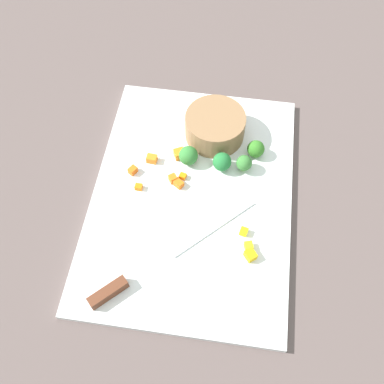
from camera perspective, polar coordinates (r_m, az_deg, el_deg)
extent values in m
plane|color=#594B49|center=(0.75, 0.00, -0.85)|extent=(4.00, 4.00, 0.00)
cube|color=white|center=(0.74, 0.00, -0.63)|extent=(0.47, 0.34, 0.01)
cylinder|color=#906A46|center=(0.79, 3.07, 8.68)|extent=(0.11, 0.11, 0.05)
cube|color=silver|center=(0.71, 2.69, -4.39)|extent=(0.13, 0.13, 0.00)
cube|color=brown|center=(0.67, -11.04, -12.92)|extent=(0.06, 0.06, 0.02)
cube|color=orange|center=(0.74, -7.10, 0.59)|extent=(0.01, 0.01, 0.01)
cube|color=orange|center=(0.77, -1.66, 5.09)|extent=(0.02, 0.02, 0.02)
cube|color=orange|center=(0.74, -2.55, 1.80)|extent=(0.02, 0.02, 0.01)
cube|color=orange|center=(0.77, -5.34, 4.40)|extent=(0.02, 0.02, 0.01)
cube|color=orange|center=(0.75, -1.23, 2.11)|extent=(0.01, 0.01, 0.01)
cube|color=orange|center=(0.76, -7.85, 2.87)|extent=(0.02, 0.02, 0.01)
cube|color=orange|center=(0.74, -1.79, 1.12)|extent=(0.02, 0.02, 0.01)
cube|color=yellow|center=(0.69, 7.75, -8.28)|extent=(0.02, 0.02, 0.01)
cube|color=yellow|center=(0.69, 7.51, -7.13)|extent=(0.02, 0.02, 0.01)
cube|color=yellow|center=(0.70, 6.87, -5.23)|extent=(0.01, 0.01, 0.01)
cylinder|color=#90C158|center=(0.79, 8.33, 5.12)|extent=(0.01, 0.01, 0.01)
sphere|color=#347825|center=(0.78, 8.45, 5.67)|extent=(0.03, 0.03, 0.03)
cylinder|color=#8EB75C|center=(0.77, -0.47, 4.27)|extent=(0.01, 0.01, 0.01)
sphere|color=#327933|center=(0.76, -0.48, 4.86)|extent=(0.03, 0.03, 0.03)
cylinder|color=#90BE6B|center=(0.76, 3.94, 3.42)|extent=(0.01, 0.01, 0.01)
sphere|color=#227134|center=(0.75, 4.00, 4.02)|extent=(0.03, 0.03, 0.03)
cylinder|color=#8EB255|center=(0.76, 6.81, 3.27)|extent=(0.01, 0.01, 0.01)
sphere|color=#377733|center=(0.75, 6.92, 3.85)|extent=(0.03, 0.03, 0.03)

